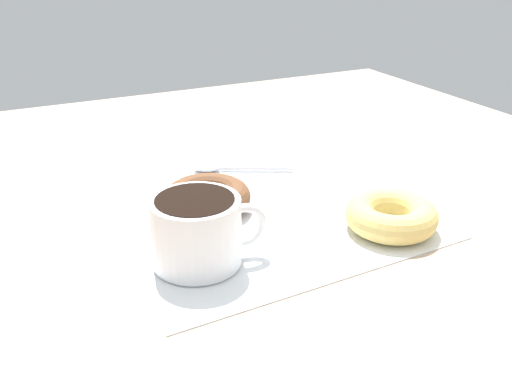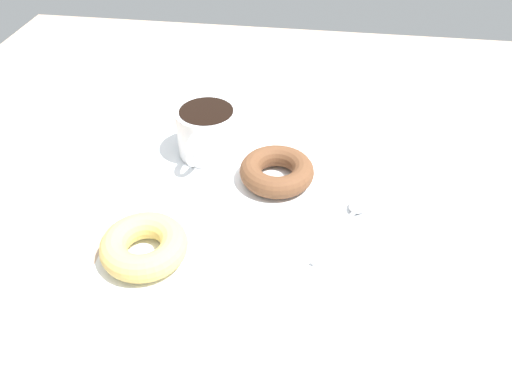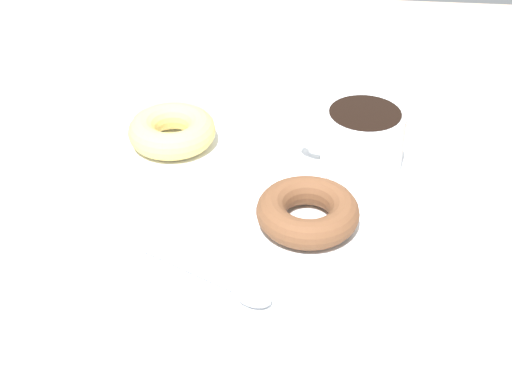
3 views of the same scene
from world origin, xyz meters
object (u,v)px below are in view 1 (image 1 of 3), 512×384
coffee_cup (198,230)px  spoon (221,168)px  donut_near_cup (391,216)px  donut_far (208,197)px

coffee_cup → spoon: (21.47, -11.47, -3.28)cm
donut_near_cup → spoon: bearing=23.3°
donut_near_cup → spoon: donut_near_cup is taller
coffee_cup → donut_far: bearing=-25.8°
spoon → donut_far: bearing=149.6°
donut_far → spoon: 12.24cm
coffee_cup → spoon: coffee_cup is taller
donut_near_cup → spoon: (24.29, 10.44, -1.24)cm
coffee_cup → donut_far: 12.36cm
donut_near_cup → donut_far: bearing=50.3°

